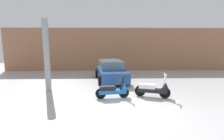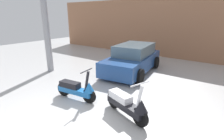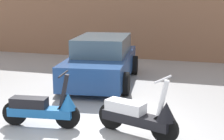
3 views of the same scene
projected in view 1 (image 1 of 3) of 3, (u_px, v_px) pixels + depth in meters
ground_plane at (132, 106)px, 6.90m from camera, size 28.00×28.00×0.00m
wall_back at (118, 49)px, 15.07m from camera, size 19.60×0.12×3.65m
scooter_front_left at (114, 90)px, 7.84m from camera, size 1.52×0.56×1.07m
scooter_front_right at (154, 89)px, 7.96m from camera, size 1.55×0.78×1.12m
car_rear_left at (111, 71)px, 11.37m from camera, size 2.24×4.02×1.30m
support_column_side at (47, 55)px, 8.83m from camera, size 0.29×0.29×3.65m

